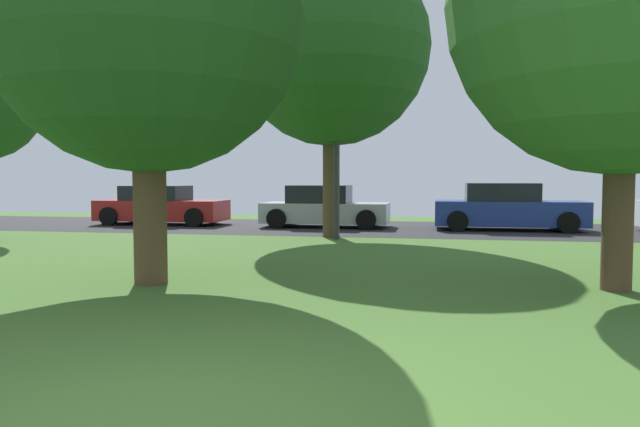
% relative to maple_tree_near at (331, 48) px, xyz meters
% --- Properties ---
extents(road_strip, '(44.00, 6.40, 0.01)m').
position_rel_maple_tree_near_xyz_m(road_strip, '(1.06, 3.20, -5.18)').
color(road_strip, '#28282B').
rests_on(road_strip, ground_plane).
extents(maple_tree_near, '(5.38, 5.38, 7.89)m').
position_rel_maple_tree_near_xyz_m(maple_tree_near, '(0.00, 0.00, 0.00)').
color(maple_tree_near, brown).
rests_on(maple_tree_near, ground_plane).
extents(oak_tree_left, '(4.81, 4.81, 6.51)m').
position_rel_maple_tree_near_xyz_m(oak_tree_left, '(-1.47, -7.73, -1.10)').
color(oak_tree_left, brown).
rests_on(oak_tree_left, ground_plane).
extents(oak_tree_right, '(4.99, 4.99, 6.65)m').
position_rel_maple_tree_near_xyz_m(oak_tree_right, '(5.42, -6.95, -1.04)').
color(oak_tree_right, brown).
rests_on(oak_tree_right, ground_plane).
extents(parked_car_red, '(4.46, 1.94, 1.37)m').
position_rel_maple_tree_near_xyz_m(parked_car_red, '(-6.68, 3.30, -4.55)').
color(parked_car_red, '#B21E1E').
rests_on(parked_car_red, ground_plane).
extents(parked_car_silver, '(4.18, 1.96, 1.40)m').
position_rel_maple_tree_near_xyz_m(parked_car_silver, '(-0.82, 3.32, -4.55)').
color(parked_car_silver, '#B7B7BC').
rests_on(parked_car_silver, ground_plane).
extents(parked_car_blue, '(4.56, 2.00, 1.48)m').
position_rel_maple_tree_near_xyz_m(parked_car_blue, '(5.05, 3.29, -4.51)').
color(parked_car_blue, '#233893').
rests_on(parked_car_blue, ground_plane).
extents(street_lamp_post, '(0.14, 0.14, 4.50)m').
position_rel_maple_tree_near_xyz_m(street_lamp_post, '(0.24, -0.60, -2.93)').
color(street_lamp_post, '#2D2D33').
rests_on(street_lamp_post, ground_plane).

